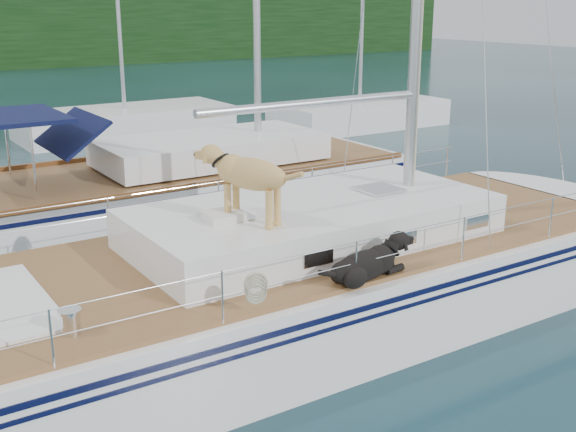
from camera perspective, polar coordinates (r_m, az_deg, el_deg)
ground at (r=10.48m, az=-1.72°, el=-9.11°), size 120.00×120.00×0.00m
main_sailboat at (r=10.23m, az=-1.31°, el=-5.59°), size 12.00×3.80×14.01m
neighbor_sailboat at (r=15.60m, az=-9.59°, el=1.86°), size 11.00×3.50×13.30m
bg_boat_center at (r=25.98m, az=-12.73°, el=7.21°), size 7.20×3.00×11.65m
bg_boat_east at (r=27.31m, az=5.65°, el=7.99°), size 6.40×3.00×11.65m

